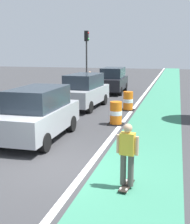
# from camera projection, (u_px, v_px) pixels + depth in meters

# --- Properties ---
(ground_plane) EXTENTS (100.00, 100.00, 0.00)m
(ground_plane) POSITION_uv_depth(u_px,v_px,m) (56.00, 169.00, 9.16)
(ground_plane) COLOR #38383A
(bike_lane_strip) EXTENTS (2.50, 80.00, 0.01)m
(bike_lane_strip) POSITION_uv_depth(u_px,v_px,m) (161.00, 104.00, 19.92)
(bike_lane_strip) COLOR #387F60
(bike_lane_strip) RESTS_ON ground
(lane_divider_stripe) EXTENTS (0.20, 80.00, 0.01)m
(lane_divider_stripe) POSITION_uv_depth(u_px,v_px,m) (137.00, 103.00, 20.30)
(lane_divider_stripe) COLOR silver
(lane_divider_stripe) RESTS_ON ground
(skateboarder_on_lane) EXTENTS (0.57, 0.82, 1.69)m
(skateboarder_on_lane) POSITION_uv_depth(u_px,v_px,m) (127.00, 154.00, 7.70)
(skateboarder_on_lane) COLOR black
(skateboarder_on_lane) RESTS_ON ground
(parked_suv_nearest) EXTENTS (1.95, 4.61, 2.04)m
(parked_suv_nearest) POSITION_uv_depth(u_px,v_px,m) (39.00, 113.00, 12.00)
(parked_suv_nearest) COLOR #9EA0A5
(parked_suv_nearest) RESTS_ON ground
(parked_suv_second) EXTENTS (2.12, 4.70, 2.04)m
(parked_suv_second) POSITION_uv_depth(u_px,v_px,m) (84.00, 91.00, 18.52)
(parked_suv_second) COLOR #9EA0A5
(parked_suv_second) RESTS_ON ground
(parked_suv_third) EXTENTS (2.02, 4.65, 2.04)m
(parked_suv_third) POSITION_uv_depth(u_px,v_px,m) (113.00, 80.00, 25.05)
(parked_suv_third) COLOR black
(parked_suv_third) RESTS_ON ground
(traffic_barrel_front) EXTENTS (0.73, 0.73, 1.09)m
(traffic_barrel_front) POSITION_uv_depth(u_px,v_px,m) (116.00, 113.00, 14.45)
(traffic_barrel_front) COLOR orange
(traffic_barrel_front) RESTS_ON ground
(traffic_barrel_mid) EXTENTS (0.73, 0.73, 1.09)m
(traffic_barrel_mid) POSITION_uv_depth(u_px,v_px,m) (128.00, 101.00, 17.88)
(traffic_barrel_mid) COLOR orange
(traffic_barrel_mid) RESTS_ON ground
(traffic_light_corner) EXTENTS (0.41, 0.32, 5.10)m
(traffic_light_corner) POSITION_uv_depth(u_px,v_px,m) (87.00, 49.00, 27.46)
(traffic_light_corner) COLOR #2D2D2D
(traffic_light_corner) RESTS_ON ground
(pedestrian_crossing) EXTENTS (0.34, 0.20, 1.61)m
(pedestrian_crossing) POSITION_uv_depth(u_px,v_px,m) (90.00, 80.00, 27.05)
(pedestrian_crossing) COLOR #33333D
(pedestrian_crossing) RESTS_ON ground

